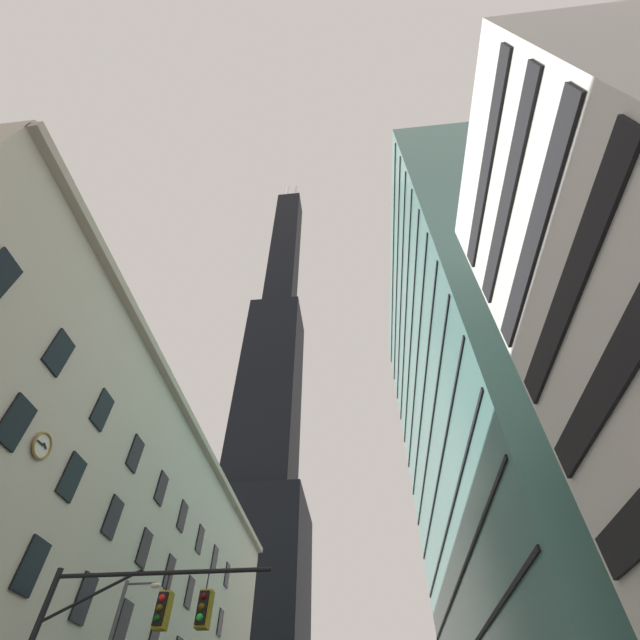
% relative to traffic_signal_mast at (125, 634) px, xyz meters
% --- Properties ---
extents(station_building, '(14.06, 57.48, 24.31)m').
position_rel_traffic_signal_mast_xyz_m(station_building, '(-14.08, 18.85, 7.39)').
color(station_building, beige).
rests_on(station_building, ground).
extents(dark_skyscraper, '(22.55, 22.55, 207.51)m').
position_rel_traffic_signal_mast_xyz_m(dark_skyscraper, '(-16.13, 79.14, 58.69)').
color(dark_skyscraper, black).
rests_on(dark_skyscraper, ground).
extents(glass_office_midrise, '(17.28, 39.12, 55.11)m').
position_rel_traffic_signal_mast_xyz_m(glass_office_midrise, '(23.20, 22.62, 22.81)').
color(glass_office_midrise, slate).
rests_on(glass_office_midrise, ground).
extents(traffic_signal_mast, '(7.65, 0.63, 6.53)m').
position_rel_traffic_signal_mast_xyz_m(traffic_signal_mast, '(0.00, 0.00, 0.00)').
color(traffic_signal_mast, black).
rests_on(traffic_signal_mast, sidewalk_left).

